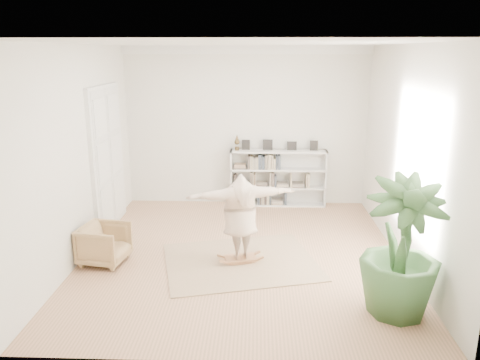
# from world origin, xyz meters

# --- Properties ---
(floor) EXTENTS (6.00, 6.00, 0.00)m
(floor) POSITION_xyz_m (0.00, 0.00, 0.00)
(floor) COLOR #946D4C
(floor) RESTS_ON ground
(room_shell) EXTENTS (6.00, 6.00, 6.00)m
(room_shell) POSITION_xyz_m (0.00, 2.94, 3.51)
(room_shell) COLOR silver
(room_shell) RESTS_ON floor
(doors) EXTENTS (0.09, 1.78, 2.92)m
(doors) POSITION_xyz_m (-2.70, 1.30, 1.40)
(doors) COLOR white
(doors) RESTS_ON floor
(bookshelf) EXTENTS (2.20, 0.35, 1.64)m
(bookshelf) POSITION_xyz_m (0.74, 2.82, 0.64)
(bookshelf) COLOR silver
(bookshelf) RESTS_ON floor
(armchair) EXTENTS (0.85, 0.83, 0.67)m
(armchair) POSITION_xyz_m (-2.30, -0.42, 0.34)
(armchair) COLOR tan
(armchair) RESTS_ON floor
(rug) EXTENTS (2.92, 2.56, 0.02)m
(rug) POSITION_xyz_m (-0.01, -0.33, 0.01)
(rug) COLOR tan
(rug) RESTS_ON floor
(rocker_board) EXTENTS (0.58, 0.43, 0.11)m
(rocker_board) POSITION_xyz_m (-0.01, -0.33, 0.07)
(rocker_board) COLOR #9A603D
(rocker_board) RESTS_ON rug
(person) EXTENTS (1.88, 0.93, 1.47)m
(person) POSITION_xyz_m (-0.01, -0.33, 0.87)
(person) COLOR beige
(person) RESTS_ON rocker_board
(houseplant) EXTENTS (1.10, 1.10, 1.92)m
(houseplant) POSITION_xyz_m (2.19, -1.83, 0.96)
(houseplant) COLOR #33582C
(houseplant) RESTS_ON floor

